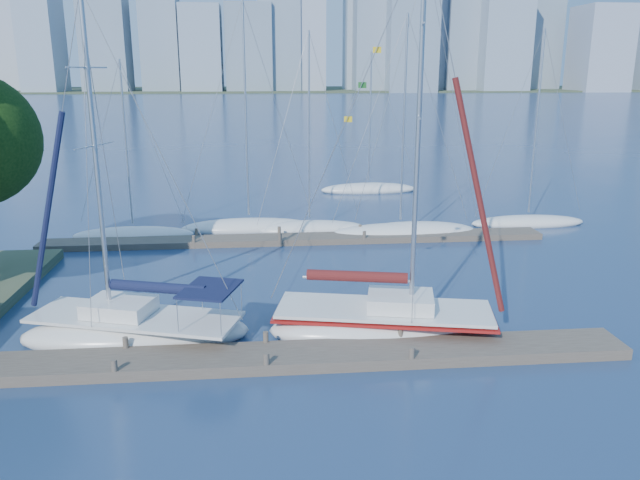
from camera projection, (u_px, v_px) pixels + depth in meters
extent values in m
plane|color=navy|center=(266.00, 363.00, 22.01)|extent=(700.00, 700.00, 0.00)
cube|color=#4C4137|center=(266.00, 358.00, 21.96)|extent=(26.00, 2.00, 0.40)
cube|color=#4C4137|center=(296.00, 239.00, 37.51)|extent=(30.00, 1.80, 0.36)
cube|color=#38472D|center=(259.00, 90.00, 329.37)|extent=(800.00, 100.00, 1.50)
ellipsoid|color=silver|center=(136.00, 334.00, 23.83)|extent=(9.03, 5.21, 1.51)
cube|color=silver|center=(135.00, 317.00, 23.65)|extent=(8.36, 4.81, 0.12)
cube|color=silver|center=(120.00, 307.00, 23.67)|extent=(2.84, 2.45, 0.55)
cylinder|color=silver|center=(96.00, 162.00, 22.30)|extent=(0.18, 0.18, 11.65)
cylinder|color=silver|center=(158.00, 290.00, 23.14)|extent=(3.91, 1.29, 0.10)
cylinder|color=black|center=(158.00, 288.00, 23.12)|extent=(3.69, 1.48, 0.40)
cube|color=black|center=(210.00, 289.00, 22.69)|extent=(2.43, 2.81, 0.08)
ellipsoid|color=silver|center=(383.00, 327.00, 24.49)|extent=(9.36, 4.76, 1.57)
cube|color=silver|center=(384.00, 309.00, 24.30)|extent=(8.66, 4.40, 0.13)
cube|color=silver|center=(400.00, 301.00, 24.13)|extent=(2.86, 2.39, 0.58)
cylinder|color=silver|center=(418.00, 135.00, 22.41)|extent=(0.19, 0.19, 13.39)
cylinder|color=silver|center=(357.00, 279.00, 24.11)|extent=(4.16, 1.00, 0.10)
cylinder|color=#4F1711|center=(357.00, 276.00, 24.08)|extent=(3.90, 1.24, 0.42)
cube|color=maroon|center=(384.00, 313.00, 24.35)|extent=(8.87, 4.55, 0.10)
ellipsoid|color=silver|center=(134.00, 235.00, 38.35)|extent=(7.63, 4.68, 1.05)
cylinder|color=silver|center=(126.00, 144.00, 36.88)|extent=(0.11, 0.11, 9.68)
ellipsoid|color=silver|center=(249.00, 227.00, 40.18)|extent=(8.97, 5.12, 1.17)
cylinder|color=silver|center=(246.00, 112.00, 38.26)|extent=(0.13, 0.13, 12.96)
ellipsoid|color=silver|center=(310.00, 229.00, 39.94)|extent=(7.49, 4.77, 1.05)
cylinder|color=silver|center=(309.00, 127.00, 38.25)|extent=(0.11, 0.11, 11.34)
ellipsoid|color=silver|center=(400.00, 233.00, 38.89)|extent=(8.68, 2.63, 1.17)
cylinder|color=silver|center=(404.00, 121.00, 37.08)|extent=(0.13, 0.13, 12.09)
ellipsoid|color=silver|center=(416.00, 232.00, 39.12)|extent=(7.82, 3.04, 1.22)
cylinder|color=silver|center=(421.00, 95.00, 36.92)|extent=(0.13, 0.13, 14.92)
ellipsoid|color=silver|center=(528.00, 223.00, 41.58)|extent=(7.91, 2.99, 1.00)
cylinder|color=silver|center=(537.00, 123.00, 39.86)|extent=(0.11, 0.11, 11.63)
ellipsoid|color=silver|center=(369.00, 189.00, 53.05)|extent=(8.46, 4.21, 1.13)
cylinder|color=silver|center=(370.00, 117.00, 51.46)|extent=(0.12, 0.12, 10.46)
cube|color=#97A1B5|center=(7.00, 36.00, 300.31)|extent=(14.71, 14.18, 51.75)
cube|color=#7E8DA3|center=(42.00, 44.00, 280.26)|extent=(15.31, 23.42, 42.92)
cube|color=slate|center=(105.00, 39.00, 285.51)|extent=(20.43, 17.63, 47.70)
cube|color=#97A1B5|center=(162.00, 50.00, 309.64)|extent=(15.95, 17.61, 39.72)
cube|color=#7E8DA3|center=(202.00, 49.00, 288.18)|extent=(18.39, 19.81, 39.02)
cube|color=slate|center=(249.00, 48.00, 291.72)|extent=(21.46, 16.86, 40.06)
cube|color=#97A1B5|center=(303.00, 9.00, 292.10)|extent=(20.68, 14.99, 75.43)
cube|color=#7E8DA3|center=(362.00, 6.00, 308.66)|extent=(16.83, 17.46, 81.76)
cube|color=slate|center=(412.00, 5.00, 285.71)|extent=(22.76, 18.95, 78.50)
cube|color=#97A1B5|center=(444.00, 43.00, 307.43)|extent=(13.08, 17.11, 45.94)
cube|color=#7E8DA3|center=(504.00, 29.00, 293.62)|extent=(22.59, 18.80, 57.51)
cube|color=slate|center=(540.00, 38.00, 325.84)|extent=(17.98, 17.52, 52.80)
cube|color=#97A1B5|center=(600.00, 49.00, 299.72)|extent=(22.49, 23.94, 39.91)
cube|color=slate|center=(466.00, 2.00, 298.71)|extent=(19.53, 18.00, 83.82)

